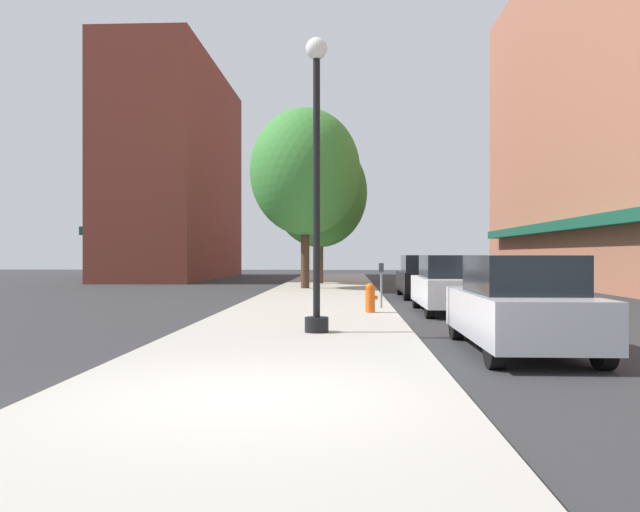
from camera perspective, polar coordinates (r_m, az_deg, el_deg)
ground_plane at (r=25.06m, az=9.29°, el=-3.72°), size 90.00×90.00×0.00m
sidewalk_slab at (r=25.91m, az=0.19°, el=-3.46°), size 4.80×50.00×0.12m
building_far_background at (r=45.83m, az=-12.84°, el=7.24°), size 6.80×18.00×14.77m
lamppost at (r=12.61m, az=-0.31°, el=7.09°), size 0.48×0.48×5.90m
fire_hydrant at (r=16.90m, az=4.61°, el=-3.80°), size 0.33×0.26×0.79m
parking_meter_near at (r=18.42m, az=5.60°, el=-2.14°), size 0.14×0.09×1.31m
tree_near at (r=29.39m, az=-1.36°, el=7.66°), size 5.14×5.14×8.39m
tree_mid at (r=34.31m, az=-0.04°, el=5.78°), size 5.20×5.20×7.95m
car_silver at (r=11.22m, az=17.71°, el=-4.30°), size 1.80×4.30×1.66m
car_white at (r=18.31m, az=11.77°, el=-2.59°), size 1.80×4.30×1.66m
car_black at (r=24.71m, az=9.38°, el=-1.90°), size 1.80×4.30×1.66m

